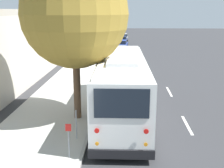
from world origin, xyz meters
TOP-DOWN VIEW (x-y plane):
  - ground_plane at (0.00, 0.00)m, footprint 160.00×160.00m
  - sidewalk_slab at (0.00, 3.92)m, footprint 80.00×4.42m
  - curb_strip at (0.00, 1.64)m, footprint 80.00×0.14m
  - shuttle_bus at (1.19, 0.18)m, footprint 10.78×2.82m
  - parked_sedan_white at (14.13, 0.54)m, footprint 4.45×1.88m
  - parked_sedan_gray at (21.67, 0.63)m, footprint 4.56×1.79m
  - parked_sedan_blue at (28.64, 0.62)m, footprint 4.68×2.00m
  - parked_sedan_navy at (35.47, 0.63)m, footprint 4.26×1.83m
  - parked_sedan_silver at (40.88, 0.47)m, footprint 4.22×1.86m
  - street_tree at (0.38, 2.44)m, footprint 5.16×5.16m
  - sign_post_near at (-3.87, 2.08)m, footprint 0.06×0.22m
  - sign_post_far at (-2.25, 2.08)m, footprint 0.06×0.06m
  - fire_hydrant at (9.09, 2.21)m, footprint 0.22×0.22m
  - lane_stripe_mid at (-0.16, -3.13)m, footprint 2.40×0.14m
  - lane_stripe_ahead at (5.84, -3.13)m, footprint 2.40×0.14m

SIDE VIEW (x-z plane):
  - ground_plane at x=0.00m, z-range 0.00..0.00m
  - lane_stripe_mid at x=-0.16m, z-range 0.00..0.01m
  - lane_stripe_ahead at x=5.84m, z-range 0.00..0.01m
  - sidewalk_slab at x=0.00m, z-range 0.00..0.15m
  - curb_strip at x=0.00m, z-range 0.00..0.15m
  - fire_hydrant at x=9.09m, z-range 0.15..0.96m
  - parked_sedan_silver at x=40.88m, z-range -0.05..1.24m
  - parked_sedan_gray at x=21.67m, z-range -0.05..1.24m
  - parked_sedan_white at x=14.13m, z-range -0.05..1.26m
  - parked_sedan_navy at x=35.47m, z-range -0.05..1.27m
  - parked_sedan_blue at x=28.64m, z-range -0.05..1.27m
  - sign_post_far at x=-2.25m, z-range 0.15..1.45m
  - sign_post_near at x=-3.87m, z-range 0.17..1.53m
  - shuttle_bus at x=1.19m, z-range 0.12..3.46m
  - street_tree at x=0.38m, z-range 1.44..10.01m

